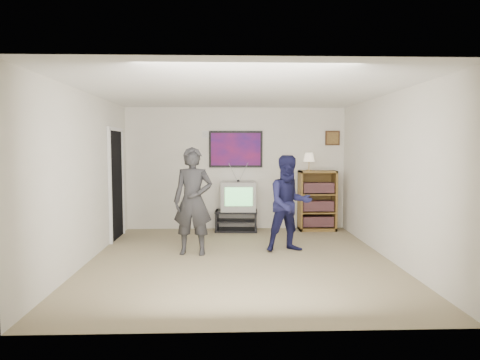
{
  "coord_description": "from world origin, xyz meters",
  "views": [
    {
      "loc": [
        -0.21,
        -6.31,
        1.71
      ],
      "look_at": [
        0.03,
        0.76,
        1.15
      ],
      "focal_mm": 32.0,
      "sensor_mm": 36.0,
      "label": 1
    }
  ],
  "objects": [
    {
      "name": "person_tall",
      "position": [
        -0.73,
        0.4,
        0.85
      ],
      "size": [
        0.66,
        0.47,
        1.7
      ],
      "primitive_type": "imported",
      "rotation": [
        0.0,
        0.0,
        -0.11
      ],
      "color": "#28282A",
      "rests_on": "room_shell"
    },
    {
      "name": "bookshelf",
      "position": [
        1.65,
        2.28,
        0.61
      ],
      "size": [
        0.74,
        0.42,
        1.22
      ],
      "primitive_type": null,
      "color": "brown",
      "rests_on": "room_shell"
    },
    {
      "name": "small_picture",
      "position": [
        2.0,
        2.48,
        1.88
      ],
      "size": [
        0.3,
        0.03,
        0.3
      ],
      "primitive_type": "cube",
      "color": "#301D0F",
      "rests_on": "room_shell"
    },
    {
      "name": "air_vent",
      "position": [
        -0.55,
        2.48,
        1.95
      ],
      "size": [
        0.28,
        0.02,
        0.14
      ],
      "primitive_type": "cube",
      "color": "white",
      "rests_on": "room_shell"
    },
    {
      "name": "poster",
      "position": [
        0.0,
        2.48,
        1.65
      ],
      "size": [
        1.1,
        0.03,
        0.75
      ],
      "primitive_type": "cube",
      "color": "black",
      "rests_on": "room_shell"
    },
    {
      "name": "controller_left",
      "position": [
        -0.68,
        0.63,
        1.26
      ],
      "size": [
        0.08,
        0.13,
        0.04
      ],
      "primitive_type": "cube",
      "rotation": [
        0.0,
        0.0,
        0.33
      ],
      "color": "white",
      "rests_on": "person_tall"
    },
    {
      "name": "crt_television",
      "position": [
        0.04,
        2.23,
        0.71
      ],
      "size": [
        0.7,
        0.6,
        0.58
      ],
      "primitive_type": null,
      "rotation": [
        0.0,
        0.0,
        -0.03
      ],
      "color": "gray",
      "rests_on": "media_stand"
    },
    {
      "name": "person_short",
      "position": [
        0.82,
        0.53,
        0.78
      ],
      "size": [
        0.86,
        0.73,
        1.57
      ],
      "primitive_type": "imported",
      "rotation": [
        0.0,
        0.0,
        0.19
      ],
      "color": "#15153A",
      "rests_on": "room_shell"
    },
    {
      "name": "room_shell",
      "position": [
        0.0,
        0.35,
        1.25
      ],
      "size": [
        4.51,
        5.0,
        2.51
      ],
      "color": "#766A4B",
      "rests_on": "ground"
    },
    {
      "name": "media_stand",
      "position": [
        0.0,
        2.23,
        0.21
      ],
      "size": [
        0.87,
        0.52,
        0.42
      ],
      "rotation": [
        0.0,
        0.0,
        -0.06
      ],
      "color": "black",
      "rests_on": "room_shell"
    },
    {
      "name": "table_lamp",
      "position": [
        1.47,
        2.24,
        1.4
      ],
      "size": [
        0.23,
        0.23,
        0.36
      ],
      "primitive_type": null,
      "color": "beige",
      "rests_on": "bookshelf"
    },
    {
      "name": "doorway",
      "position": [
        -2.23,
        1.6,
        1.0
      ],
      "size": [
        0.03,
        0.85,
        2.0
      ],
      "primitive_type": "cube",
      "color": "black",
      "rests_on": "room_shell"
    },
    {
      "name": "controller_right",
      "position": [
        0.88,
        0.76,
        0.99
      ],
      "size": [
        0.07,
        0.12,
        0.03
      ],
      "primitive_type": "cube",
      "rotation": [
        0.0,
        0.0,
        -0.34
      ],
      "color": "white",
      "rests_on": "person_short"
    }
  ]
}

